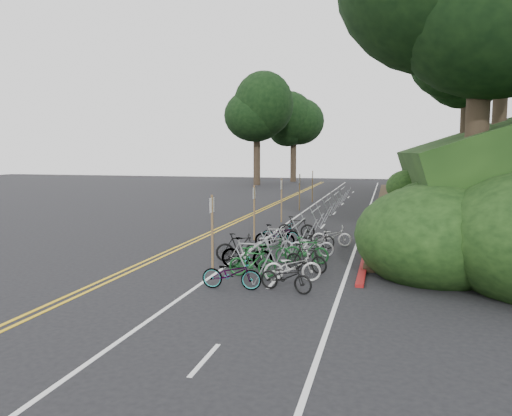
% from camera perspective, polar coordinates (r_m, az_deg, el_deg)
% --- Properties ---
extents(ground, '(120.00, 120.00, 0.00)m').
position_cam_1_polar(ground, '(18.33, -6.11, -6.22)').
color(ground, black).
rests_on(ground, ground).
extents(road_markings, '(7.47, 80.00, 0.01)m').
position_cam_1_polar(road_markings, '(27.70, 2.59, -1.88)').
color(road_markings, gold).
rests_on(road_markings, ground).
extents(red_curb, '(0.25, 28.00, 0.10)m').
position_cam_1_polar(red_curb, '(28.98, 13.25, -1.59)').
color(red_curb, maroon).
rests_on(red_curb, ground).
extents(embankment, '(14.30, 48.14, 9.11)m').
position_cam_1_polar(embankment, '(36.35, 25.22, 3.55)').
color(embankment, black).
rests_on(embankment, ground).
extents(tree_cluster, '(33.24, 54.70, 19.81)m').
position_cam_1_polar(tree_cluster, '(39.76, 20.34, 18.13)').
color(tree_cluster, '#2D2319').
rests_on(tree_cluster, ground).
extents(bike_rack_front, '(1.13, 3.28, 1.15)m').
position_cam_1_polar(bike_rack_front, '(16.47, 1.13, -4.59)').
color(bike_rack_front, '#979AA0').
rests_on(bike_rack_front, ground).
extents(bike_racks_rest, '(1.14, 23.00, 1.17)m').
position_cam_1_polar(bike_racks_rest, '(30.06, 8.20, 0.35)').
color(bike_racks_rest, '#979AA0').
rests_on(bike_racks_rest, ground).
extents(signpost_near, '(0.08, 0.40, 2.56)m').
position_cam_1_polar(signpost_near, '(17.05, -5.03, -2.17)').
color(signpost_near, brown).
rests_on(signpost_near, ground).
extents(signposts_rest, '(0.08, 18.40, 2.50)m').
position_cam_1_polar(signposts_rest, '(31.35, 4.06, 1.70)').
color(signposts_rest, brown).
rests_on(signposts_rest, ground).
extents(bike_front, '(1.13, 1.80, 1.05)m').
position_cam_1_polar(bike_front, '(18.41, -1.91, -4.46)').
color(bike_front, black).
rests_on(bike_front, ground).
extents(bike_valet, '(3.04, 10.82, 1.09)m').
position_cam_1_polar(bike_valet, '(18.50, 3.40, -4.60)').
color(bike_valet, slate).
rests_on(bike_valet, ground).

